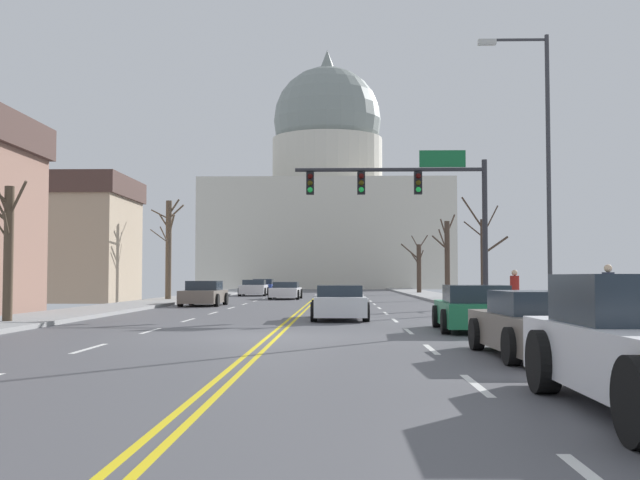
% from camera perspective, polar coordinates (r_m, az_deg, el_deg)
% --- Properties ---
extents(ground, '(20.00, 180.00, 0.20)m').
position_cam_1_polar(ground, '(19.28, -3.46, -7.03)').
color(ground, '#505055').
extents(signal_gantry, '(7.91, 0.41, 6.55)m').
position_cam_1_polar(signal_gantry, '(32.18, 7.00, 3.33)').
color(signal_gantry, '#28282D').
rests_on(signal_gantry, ground).
extents(street_lamp_right, '(2.23, 0.24, 8.98)m').
position_cam_1_polar(street_lamp_right, '(25.45, 15.87, 6.20)').
color(street_lamp_right, '#333338').
rests_on(street_lamp_right, ground).
extents(capitol_building, '(30.82, 20.39, 31.45)m').
position_cam_1_polar(capitol_building, '(101.57, 0.54, 2.73)').
color(capitol_building, beige).
rests_on(capitol_building, ground).
extents(sedan_near_00, '(2.01, 4.59, 1.18)m').
position_cam_1_polar(sedan_near_00, '(26.90, 1.41, -4.63)').
color(sedan_near_00, silver).
rests_on(sedan_near_00, ground).
extents(sedan_near_01, '(2.12, 4.30, 1.25)m').
position_cam_1_polar(sedan_near_01, '(21.61, 11.25, -5.01)').
color(sedan_near_01, '#1E7247').
rests_on(sedan_near_01, ground).
extents(sedan_near_02, '(2.05, 4.47, 1.21)m').
position_cam_1_polar(sedan_near_02, '(14.86, 15.79, -6.09)').
color(sedan_near_02, '#6B6056').
rests_on(sedan_near_02, ground).
extents(sedan_oncoming_00, '(2.08, 4.24, 1.26)m').
position_cam_1_polar(sedan_oncoming_00, '(40.00, -8.54, -3.96)').
color(sedan_oncoming_00, '#6B6056').
rests_on(sedan_oncoming_00, ground).
extents(sedan_oncoming_01, '(2.07, 4.72, 1.13)m').
position_cam_1_polar(sedan_oncoming_01, '(51.51, -2.53, -3.75)').
color(sedan_oncoming_01, silver).
rests_on(sedan_oncoming_01, ground).
extents(sedan_oncoming_02, '(2.17, 4.41, 1.24)m').
position_cam_1_polar(sedan_oncoming_02, '(60.50, -4.88, -3.54)').
color(sedan_oncoming_02, silver).
rests_on(sedan_oncoming_02, ground).
extents(sedan_oncoming_03, '(2.12, 4.39, 1.27)m').
position_cam_1_polar(sedan_oncoming_03, '(69.61, -4.20, -3.43)').
color(sedan_oncoming_03, navy).
rests_on(sedan_oncoming_03, ground).
extents(flank_building_01, '(10.19, 7.43, 7.37)m').
position_cam_1_polar(flank_building_01, '(48.89, -19.54, 0.08)').
color(flank_building_01, tan).
rests_on(flank_building_01, ground).
extents(bare_tree_00, '(2.43, 2.05, 4.92)m').
position_cam_1_polar(bare_tree_00, '(66.31, 7.26, -1.94)').
color(bare_tree_00, '#423328').
rests_on(bare_tree_00, ground).
extents(bare_tree_01, '(1.55, 1.73, 4.54)m').
position_cam_1_polar(bare_tree_01, '(25.27, -22.01, -0.34)').
color(bare_tree_01, '#4C3D2D').
rests_on(bare_tree_01, ground).
extents(bare_tree_02, '(2.19, 0.96, 5.17)m').
position_cam_1_polar(bare_tree_02, '(37.63, 11.94, -1.31)').
color(bare_tree_02, '#423328').
rests_on(bare_tree_02, ground).
extents(bare_tree_03, '(2.21, 1.96, 6.03)m').
position_cam_1_polar(bare_tree_03, '(47.55, -11.07, -0.49)').
color(bare_tree_03, brown).
rests_on(bare_tree_03, ground).
extents(bare_tree_04, '(1.63, 2.44, 5.43)m').
position_cam_1_polar(bare_tree_04, '(50.50, 9.32, -1.20)').
color(bare_tree_04, '#423328').
rests_on(bare_tree_04, ground).
extents(pedestrian_00, '(0.35, 0.34, 1.59)m').
position_cam_1_polar(pedestrian_00, '(29.83, 14.11, -3.51)').
color(pedestrian_00, '#4C4238').
rests_on(pedestrian_00, ground).
extents(pedestrian_01, '(0.35, 0.34, 1.68)m').
position_cam_1_polar(pedestrian_01, '(23.03, 20.43, -3.54)').
color(pedestrian_01, black).
rests_on(pedestrian_01, ground).
extents(bicycle_parked, '(0.12, 1.77, 0.85)m').
position_cam_1_polar(bicycle_parked, '(19.70, 19.71, -5.43)').
color(bicycle_parked, black).
rests_on(bicycle_parked, ground).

